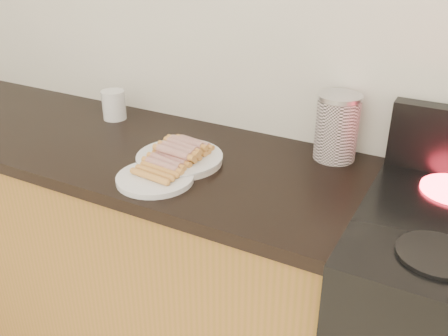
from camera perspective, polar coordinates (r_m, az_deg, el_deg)
The scene contains 10 objects.
wall_back at distance 1.67m, azimuth 6.32°, elevation 16.50°, with size 4.00×0.04×2.60m, color silver.
cabinet_base at distance 2.14m, azimuth -16.09°, elevation -7.44°, with size 2.20×0.59×0.86m, color brown.
counter_slab at distance 1.93m, azimuth -17.75°, elevation 3.74°, with size 2.20×0.62×0.04m, color black.
burner_near_left at distance 1.23m, azimuth 23.15°, elevation -9.09°, with size 0.18×0.18×0.01m, color black.
main_plate at distance 1.58m, azimuth -5.10°, elevation 0.96°, with size 0.27×0.27×0.02m, color silver.
side_plate at distance 1.47m, azimuth -7.89°, elevation -1.19°, with size 0.23×0.23×0.02m, color white.
hotdog_pile at distance 1.56m, azimuth -5.14°, elevation 1.92°, with size 0.12×0.24×0.05m.
plain_sausages at distance 1.46m, azimuth -7.93°, elevation -0.56°, with size 0.13×0.08×0.02m.
canister at distance 1.60m, azimuth 12.77°, elevation 4.60°, with size 0.14×0.14×0.21m.
mug at distance 1.95m, azimuth -12.47°, elevation 7.05°, with size 0.09×0.09×0.11m, color white.
Camera 1 is at (0.63, 0.48, 1.59)m, focal length 40.00 mm.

